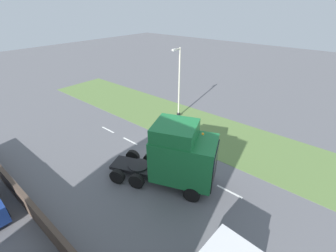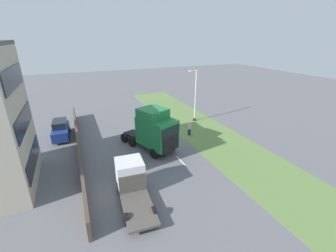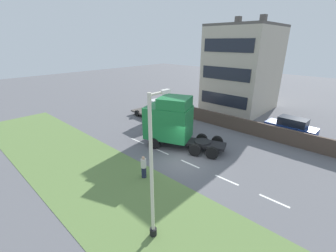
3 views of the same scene
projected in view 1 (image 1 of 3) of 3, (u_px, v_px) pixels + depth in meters
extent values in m
plane|color=slate|center=(163.00, 158.00, 17.88)|extent=(120.00, 120.00, 0.00)
cube|color=#607F42|center=(203.00, 129.00, 21.93)|extent=(7.00, 44.00, 0.01)
cube|color=white|center=(108.00, 130.00, 21.82)|extent=(0.16, 1.80, 0.00)
cube|color=white|center=(130.00, 141.00, 20.05)|extent=(0.16, 1.80, 0.00)
cube|color=white|center=(157.00, 155.00, 18.27)|extent=(0.16, 1.80, 0.00)
cube|color=white|center=(189.00, 171.00, 16.49)|extent=(0.16, 1.80, 0.00)
cube|color=white|center=(229.00, 191.00, 14.71)|extent=(0.16, 1.80, 0.00)
cube|color=#4C3D33|center=(49.00, 229.00, 11.44)|extent=(0.25, 24.00, 1.49)
cube|color=black|center=(160.00, 172.00, 15.40)|extent=(3.92, 7.15, 0.24)
cube|color=#1E7A3D|center=(184.00, 158.00, 14.21)|extent=(3.83, 4.59, 2.88)
cube|color=black|center=(214.00, 172.00, 13.98)|extent=(2.07, 0.86, 1.61)
cube|color=black|center=(216.00, 156.00, 13.36)|extent=(2.19, 0.90, 0.92)
cube|color=#1E7A3D|center=(175.00, 131.00, 13.45)|extent=(3.21, 3.27, 0.90)
sphere|color=orange|center=(203.00, 134.00, 12.13)|extent=(0.14, 0.14, 0.14)
cylinder|color=black|center=(139.00, 165.00, 15.75)|extent=(1.84, 1.84, 0.12)
cylinder|color=black|center=(199.00, 170.00, 15.78)|extent=(0.68, 1.09, 1.04)
cylinder|color=black|center=(192.00, 194.00, 13.80)|extent=(0.68, 1.09, 1.04)
cylinder|color=black|center=(150.00, 160.00, 16.80)|extent=(0.68, 1.09, 1.04)
cylinder|color=black|center=(136.00, 181.00, 14.82)|extent=(0.68, 1.09, 1.04)
cylinder|color=black|center=(133.00, 156.00, 17.18)|extent=(0.68, 1.09, 1.04)
cylinder|color=black|center=(117.00, 177.00, 15.20)|extent=(0.68, 1.09, 1.04)
cube|color=black|center=(207.00, 248.00, 9.23)|extent=(1.77, 0.16, 0.73)
cylinder|color=black|center=(6.00, 213.00, 12.80)|extent=(0.23, 0.65, 0.64)
cylinder|color=black|center=(178.00, 115.00, 24.33)|extent=(0.35, 0.35, 0.40)
cylinder|color=beige|center=(179.00, 84.00, 22.69)|extent=(0.16, 0.16, 7.18)
cylinder|color=beige|center=(177.00, 49.00, 20.69)|extent=(0.90, 0.11, 0.11)
cube|color=silver|center=(174.00, 50.00, 20.39)|extent=(0.44, 0.20, 0.16)
cylinder|color=#1E233D|center=(195.00, 137.00, 19.85)|extent=(0.34, 0.34, 0.81)
cylinder|color=beige|center=(196.00, 130.00, 19.50)|extent=(0.39, 0.39, 0.64)
sphere|color=tan|center=(196.00, 126.00, 19.29)|extent=(0.22, 0.22, 0.22)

